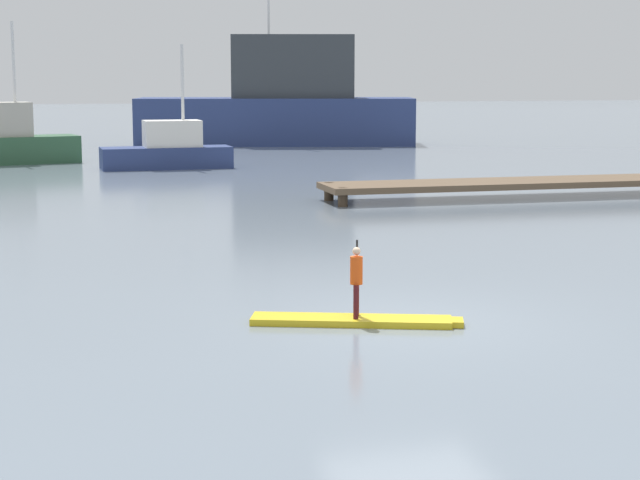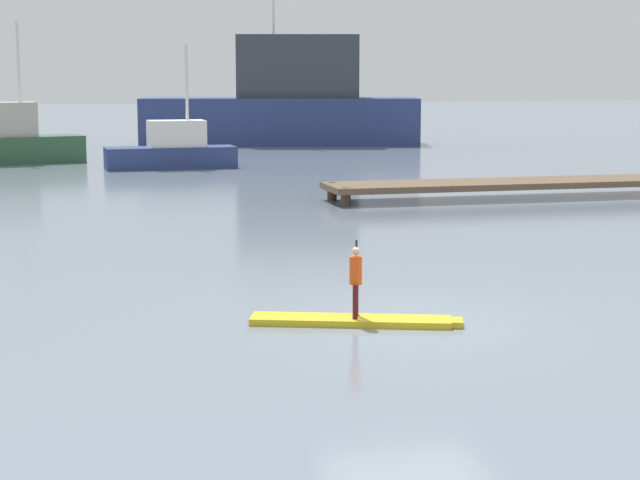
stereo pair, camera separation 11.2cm
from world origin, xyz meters
The scene contains 7 objects.
ground_plane centered at (0.00, 0.00, 0.00)m, with size 240.00×240.00×0.00m, color slate.
paddleboard_near centered at (-0.85, 0.12, 0.05)m, with size 3.13×1.52×0.10m.
paddler_child_solo centered at (-0.85, 0.13, 0.69)m, with size 0.24×0.37×1.14m.
fishing_boat_white_large centered at (6.96, 40.49, 2.07)m, with size 14.79×7.17×11.20m.
fishing_boat_green_midground centered at (-0.43, 27.54, 0.72)m, with size 5.10×1.74×4.80m.
trawler_grey_distant centered at (-6.77, 31.28, 0.85)m, with size 6.48×3.08×5.78m.
floating_dock centered at (9.01, 14.76, 0.43)m, with size 12.90×2.10×0.53m.
Camera 1 is at (-5.34, -15.02, 3.70)m, focal length 60.95 mm.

